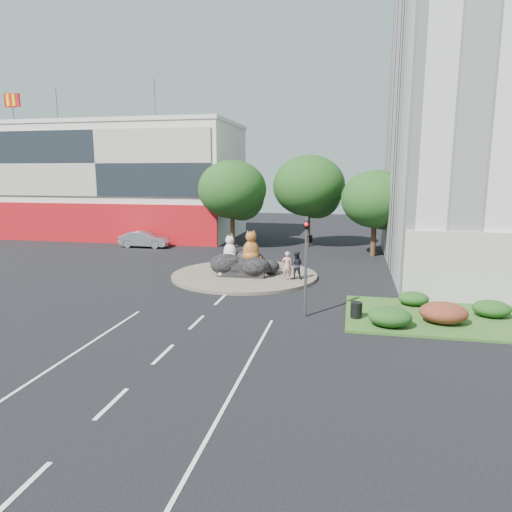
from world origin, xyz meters
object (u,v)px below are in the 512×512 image
(cat_white, at_px, (230,247))
(parked_car, at_px, (145,239))
(cat_tabby, at_px, (251,246))
(litter_bin, at_px, (356,310))
(pedestrian_dark, at_px, (296,265))
(kitten_calico, at_px, (221,269))
(pedestrian_pink, at_px, (287,266))
(kitten_white, at_px, (263,270))

(cat_white, relative_size, parked_car, 0.37)
(cat_tabby, relative_size, litter_bin, 2.83)
(pedestrian_dark, bearing_deg, cat_white, -12.55)
(kitten_calico, distance_m, pedestrian_dark, 5.09)
(cat_tabby, bearing_deg, pedestrian_dark, -41.38)
(kitten_calico, height_order, pedestrian_pink, pedestrian_pink)
(kitten_calico, xyz_separation_m, litter_bin, (8.90, -6.95, -0.17))
(cat_white, height_order, pedestrian_pink, cat_white)
(cat_white, distance_m, parked_car, 15.10)
(cat_white, xyz_separation_m, pedestrian_dark, (4.74, -0.95, -0.86))
(kitten_white, distance_m, litter_bin, 9.50)
(cat_tabby, distance_m, litter_bin, 10.85)
(parked_car, bearing_deg, kitten_calico, -136.86)
(pedestrian_pink, bearing_deg, pedestrian_dark, -158.73)
(cat_tabby, relative_size, pedestrian_pink, 1.15)
(litter_bin, bearing_deg, kitten_white, 129.46)
(parked_car, bearing_deg, pedestrian_dark, -125.33)
(kitten_calico, bearing_deg, cat_white, 115.90)
(cat_tabby, height_order, pedestrian_dark, cat_tabby)
(cat_white, bearing_deg, pedestrian_dark, 10.00)
(kitten_calico, bearing_deg, pedestrian_pink, 39.07)
(litter_bin, bearing_deg, cat_tabby, 131.11)
(pedestrian_pink, xyz_separation_m, pedestrian_dark, (0.54, 0.41, -0.01))
(cat_white, bearing_deg, parked_car, 159.37)
(cat_white, xyz_separation_m, pedestrian_pink, (4.20, -1.36, -0.85))
(cat_white, relative_size, pedestrian_pink, 0.94)
(kitten_white, bearing_deg, cat_white, 117.03)
(kitten_white, bearing_deg, pedestrian_pink, -59.49)
(pedestrian_pink, xyz_separation_m, litter_bin, (4.38, -6.86, -0.64))
(pedestrian_pink, distance_m, parked_car, 19.17)
(cat_white, distance_m, kitten_calico, 1.85)
(kitten_white, xyz_separation_m, pedestrian_pink, (1.66, -0.47, 0.48))
(cat_white, xyz_separation_m, litter_bin, (8.58, -8.22, -1.48))
(pedestrian_pink, bearing_deg, cat_tabby, -40.06)
(kitten_calico, bearing_deg, cat_tabby, 71.35)
(parked_car, bearing_deg, pedestrian_pink, -127.25)
(cat_tabby, height_order, kitten_white, cat_tabby)
(pedestrian_pink, bearing_deg, kitten_calico, -16.77)
(cat_tabby, distance_m, parked_car, 16.38)
(kitten_calico, distance_m, litter_bin, 11.30)
(cat_white, bearing_deg, litter_bin, -22.47)
(parked_car, distance_m, litter_bin, 26.93)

